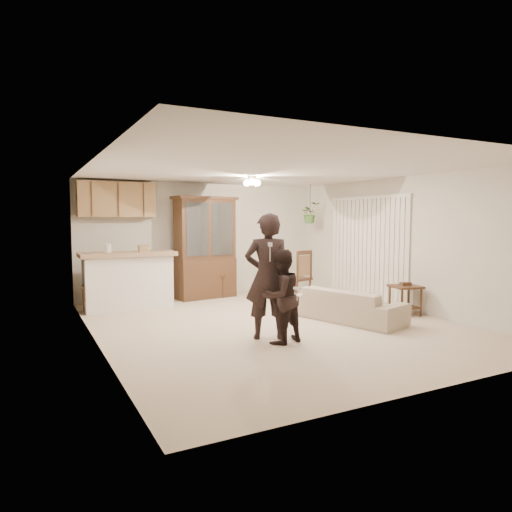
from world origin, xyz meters
name	(u,v)px	position (x,y,z in m)	size (l,w,h in m)	color
floor	(274,324)	(0.00, 0.00, 0.00)	(6.50, 6.50, 0.00)	beige
ceiling	(274,169)	(0.00, 0.00, 2.50)	(5.50, 6.50, 0.02)	silver
wall_back	(203,240)	(0.00, 3.25, 1.25)	(5.50, 0.02, 2.50)	beige
wall_front	(437,266)	(0.00, -3.25, 1.25)	(5.50, 0.02, 2.50)	beige
wall_left	(95,254)	(-2.75, 0.00, 1.25)	(0.02, 6.50, 2.50)	beige
wall_right	(401,243)	(2.75, 0.00, 1.25)	(0.02, 6.50, 2.50)	beige
breakfast_bar	(128,283)	(-1.85, 2.35, 0.50)	(1.60, 0.55, 1.00)	white
bar_top	(128,254)	(-1.85, 2.35, 1.05)	(1.75, 0.70, 0.08)	#A47E62
upper_cabinets	(117,200)	(-1.90, 3.07, 2.10)	(1.50, 0.34, 0.70)	brown
vertical_blinds	(367,249)	(2.71, 0.90, 1.10)	(0.06, 2.30, 2.10)	white
ceiling_fixture	(252,182)	(0.20, 1.20, 2.40)	(0.36, 0.36, 0.20)	#FFEABF
hanging_plant	(310,213)	(2.30, 2.40, 1.85)	(0.43, 0.37, 0.48)	#346026
plant_cord	(310,199)	(2.30, 2.40, 2.17)	(0.01, 0.01, 0.65)	black
sofa	(349,299)	(1.22, -0.39, 0.37)	(1.87, 0.73, 0.73)	beige
adult	(268,276)	(-0.53, -0.75, 0.90)	(0.66, 0.43, 1.80)	black
child	(281,295)	(-0.48, -1.04, 0.68)	(0.66, 0.51, 1.35)	black
china_hutch	(205,248)	(-0.09, 2.87, 1.08)	(1.45, 0.70, 2.19)	#321B12
side_table	(405,300)	(2.44, -0.45, 0.27)	(0.57, 0.57, 0.59)	#321B12
chair_bar	(96,295)	(-2.44, 2.38, 0.31)	(0.54, 0.54, 1.09)	#321B12
chair_hutch_left	(214,283)	(0.12, 2.90, 0.30)	(0.61, 0.61, 1.07)	#321B12
chair_hutch_right	(297,287)	(1.43, 1.58, 0.30)	(0.58, 0.58, 1.07)	#321B12
controller_adult	(270,244)	(-0.70, -1.13, 1.38)	(0.05, 0.16, 0.05)	white
controller_child	(297,288)	(-0.40, -1.33, 0.80)	(0.03, 0.11, 0.03)	white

